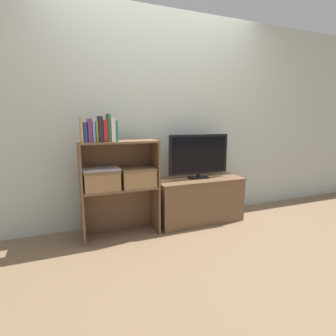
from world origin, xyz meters
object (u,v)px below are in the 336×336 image
Objects in this scene: tv_stand at (198,199)px; laptop at (101,169)px; book_olive at (96,131)px; book_navy at (85,132)px; book_skyblue at (93,131)px; book_tan at (81,130)px; storage_basket_left at (101,179)px; book_ivory at (112,130)px; book_crimson at (105,131)px; book_charcoal at (100,129)px; tv at (199,155)px; storage_basket_right at (137,176)px; book_forest at (108,128)px; book_plum at (89,130)px; book_teal at (116,131)px.

laptop is (-1.12, -0.08, 0.46)m from tv_stand.
laptop is (0.03, 0.04, -0.37)m from book_olive.
book_navy is 0.07m from book_skyblue.
storage_basket_left is at bearing 13.28° from book_tan.
book_crimson is at bearing 180.00° from book_ivory.
book_olive is 0.82× the size of book_charcoal.
book_olive is at bearing 0.00° from book_skyblue.
tv is 3.21× the size of book_tan.
storage_basket_right is at bearing 6.10° from book_charcoal.
tv_stand is 1.18m from storage_basket_left.
laptop is (-0.12, 0.04, -0.38)m from book_ivory.
book_ivory is (0.11, 0.00, -0.01)m from book_charcoal.
book_ivory is at bearing 0.00° from book_crimson.
book_crimson is 0.60× the size of storage_basket_left.
book_forest reaches higher than book_navy.
book_charcoal is at bearing -79.72° from storage_basket_left.
book_charcoal is at bearing -173.99° from tv.
book_skyblue is 0.84× the size of book_charcoal.
storage_basket_left is at bearing 53.18° from book_olive.
book_forest is 0.75× the size of storage_basket_right.
tv reaches higher than tv_stand.
book_skyblue is at bearing 0.00° from book_plum.
tv_stand is 5.68× the size of book_navy.
book_olive is 0.47m from storage_basket_left.
book_charcoal is 0.61m from storage_basket_right.
storage_basket_left is at bearing 14.04° from laptop.
book_navy is 0.53× the size of storage_basket_right.
book_plum is 0.61× the size of laptop.
book_crimson is at bearing 180.00° from book_teal.
book_plum reaches higher than tv.
storage_basket_right is at bearing 0.00° from laptop.
book_olive reaches higher than storage_basket_right.
storage_basket_left is (0.16, 0.04, -0.48)m from book_tan.
book_skyblue is at bearing -174.81° from storage_basket_right.
book_olive reaches higher than book_navy.
book_forest is (0.03, 0.00, 0.03)m from book_crimson.
book_olive is at bearing 0.00° from book_tan.
tv_stand is at bearing 5.29° from book_tan.
tv is 2.86× the size of book_forest.
book_crimson is (0.14, 0.00, -0.00)m from book_plum.
book_teal is at bearing 0.00° from book_forest.
tv is 0.78m from storage_basket_right.
book_skyblue is at bearing -174.31° from tv.
book_tan is 1.04× the size of book_ivory.
book_teal is (0.18, 0.00, 0.00)m from book_olive.
book_skyblue is 0.63m from storage_basket_right.
book_skyblue is (0.03, 0.00, -0.01)m from book_plum.
tv is 3.57× the size of book_crimson.
book_navy is 0.53× the size of storage_basket_left.
book_tan is (-1.28, -0.12, 0.31)m from tv.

